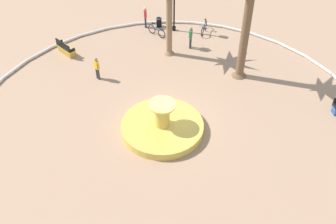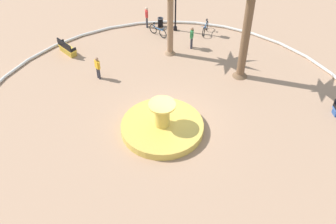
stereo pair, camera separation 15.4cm
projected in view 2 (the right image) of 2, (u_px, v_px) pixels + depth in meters
name	position (u px, v px, depth m)	size (l,w,h in m)	color
ground_plane	(170.00, 123.00, 22.27)	(80.00, 80.00, 0.00)	tan
plaza_curb	(170.00, 122.00, 22.20)	(23.34, 23.34, 0.20)	silver
fountain	(162.00, 126.00, 21.67)	(4.59, 4.59, 1.91)	gold
palm_tree_by_curb	(250.00, 4.00, 22.27)	(3.67, 3.61, 6.78)	brown
bench_east	(67.00, 49.00, 27.43)	(1.67, 0.84, 1.00)	gold
trash_bin	(160.00, 22.00, 30.22)	(0.46, 0.46, 0.73)	black
bicycle_red_frame	(205.00, 28.00, 29.52)	(0.57, 1.68, 0.94)	black
bicycle_by_lamppost	(158.00, 31.00, 29.20)	(1.71, 0.46, 0.94)	black
person_cyclist_helmet	(192.00, 37.00, 27.57)	(0.30, 0.50, 1.65)	#33333D
person_cyclist_photo	(147.00, 16.00, 29.80)	(0.37, 0.43, 1.66)	#33333D
person_pedestrian_stroll	(98.00, 67.00, 24.87)	(0.51, 0.29, 1.59)	#33333D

